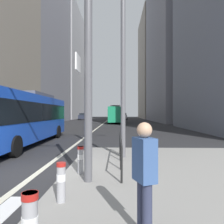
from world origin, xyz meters
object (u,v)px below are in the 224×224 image
Objects in this scene: car_receding_near at (117,116)px; pedestrian_waiting at (144,173)px; street_lamp_post at (123,36)px; bollard_left at (61,180)px; car_oncoming_mid at (82,116)px; city_bus_blue_oncoming at (24,116)px; city_bus_red_receding at (115,114)px; traffic_signal_gantry at (2,36)px; bollard_right at (80,158)px; car_receding_far at (124,116)px.

pedestrian_waiting is at bearing -89.42° from car_receding_near.
bollard_left is (-1.42, -4.54, -4.67)m from street_lamp_post.
car_receding_near is (9.74, 4.98, -0.00)m from car_oncoming_mid.
city_bus_blue_oncoming is 11.91m from pedestrian_waiting.
bollard_left is at bearing -80.98° from car_oncoming_mid.
city_bus_red_receding is at bearing 89.05° from bollard_left.
traffic_signal_gantry reaches higher than bollard_left.
city_bus_red_receding is 14.24× the size of bollard_left.
traffic_signal_gantry reaches higher than car_oncoming_mid.
car_oncoming_mid is at bearing 97.13° from traffic_signal_gantry.
city_bus_red_receding is 33.18m from street_lamp_post.
city_bus_blue_oncoming is 8.34m from bollard_right.
car_oncoming_mid is 2.57× the size of pedestrian_waiting.
car_oncoming_mid is 1.03× the size of car_receding_near.
bollard_right is at bearing -54.44° from city_bus_blue_oncoming.
car_receding_far is 57.14m from bollard_right.
car_receding_far is 5.02× the size of bollard_left.
city_bus_blue_oncoming is at bearing -96.37° from car_receding_near.
car_receding_far reaches higher than pedestrian_waiting.
bollard_left is at bearing -91.11° from bollard_right.
bollard_right is 0.48× the size of pedestrian_waiting.
bollard_right is at bearing 88.89° from bollard_left.
city_bus_red_receding is at bearing 91.44° from pedestrian_waiting.
bollard_right is at bearing -92.90° from car_receding_far.
city_bus_red_receding is 6.79× the size of pedestrian_waiting.
street_lamp_post reaches higher than pedestrian_waiting.
car_receding_far is at bearing 87.10° from bollard_right.
pedestrian_waiting is (1.56, -3.33, 0.50)m from bollard_right.
bollard_right is (4.80, -6.71, -1.22)m from city_bus_blue_oncoming.
car_receding_near is 1.05× the size of car_receding_far.
traffic_signal_gantry is 4.08× the size of pedestrian_waiting.
car_receding_near is at bearing 89.07° from bollard_left.
car_oncoming_mid is 12.34m from car_receding_far.
bollard_left is (-2.94, -59.16, -0.38)m from car_receding_far.
car_oncoming_mid is at bearing 100.40° from pedestrian_waiting.
traffic_signal_gantry is (2.73, -7.46, 2.32)m from city_bus_blue_oncoming.
car_oncoming_mid and car_receding_near have the same top height.
car_oncoming_mid is at bearing -152.92° from car_receding_near.
pedestrian_waiting is (6.35, -10.04, -0.72)m from city_bus_blue_oncoming.
car_oncoming_mid is 0.56× the size of street_lamp_post.
car_receding_far is 0.52× the size of street_lamp_post.
car_receding_near is 5.25× the size of bollard_left.
city_bus_red_receding is at bearing -96.10° from car_receding_far.
pedestrian_waiting is (-1.34, -60.40, 0.13)m from car_receding_far.
street_lamp_post is at bearing 91.75° from pedestrian_waiting.
car_oncoming_mid is (-9.39, 17.69, -0.85)m from city_bus_red_receding.
city_bus_red_receding is (5.38, 28.73, 0.00)m from city_bus_blue_oncoming.
pedestrian_waiting is at bearing -35.53° from traffic_signal_gantry.
traffic_signal_gantry is 4.30m from bollard_left.
traffic_signal_gantry reaches higher than car_receding_near.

